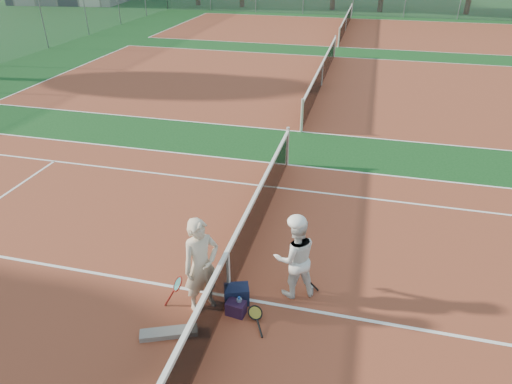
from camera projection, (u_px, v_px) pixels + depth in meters
The scene contains 16 objects.
ground at pixel (229, 297), 8.00m from camera, with size 130.00×130.00×0.00m, color #103E17.
court_main at pixel (229, 296), 8.00m from camera, with size 23.77×10.97×0.01m, color brown.
court_far_a at pixel (321, 85), 19.43m from camera, with size 23.77×10.97×0.01m, color brown.
court_far_b at pixel (345, 31), 30.87m from camera, with size 23.77×10.97×0.01m, color brown.
net_main at pixel (228, 274), 7.75m from camera, with size 0.10×10.98×1.02m, color black, non-canonical shape.
net_far_a at pixel (322, 73), 19.19m from camera, with size 0.10×10.98×1.02m, color black, non-canonical shape.
net_far_b at pixel (346, 23), 30.62m from camera, with size 0.10×10.98×1.02m, color black, non-canonical shape.
player_a at pixel (201, 266), 7.38m from camera, with size 0.63×0.41×1.73m, color beige.
player_b at pixel (295, 258), 7.73m from camera, with size 0.74×0.58×1.53m, color white.
racket_red at pixel (178, 291), 7.75m from camera, with size 0.34×0.27×0.52m, color maroon, non-canonical shape.
racket_black_held at pixel (303, 282), 7.96m from camera, with size 0.38×0.27×0.50m, color black, non-canonical shape.
racket_spare at pixel (255, 314), 7.53m from camera, with size 0.59×0.27×0.15m, color black, non-canonical shape.
sports_bag_navy at pixel (237, 294), 7.81m from camera, with size 0.42×0.29×0.33m, color #101732.
sports_bag_purple at pixel (236, 308), 7.57m from camera, with size 0.31×0.21×0.25m, color black.
net_cover_canvas at pixel (169, 333), 7.20m from camera, with size 0.90×0.21×0.10m, color slate.
water_bottle at pixel (239, 306), 7.59m from camera, with size 0.09×0.09×0.30m, color #C9EAFF.
Camera 1 is at (1.93, -5.79, 5.51)m, focal length 32.00 mm.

